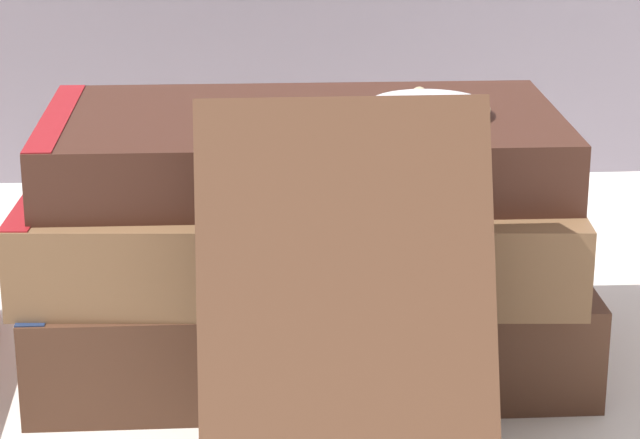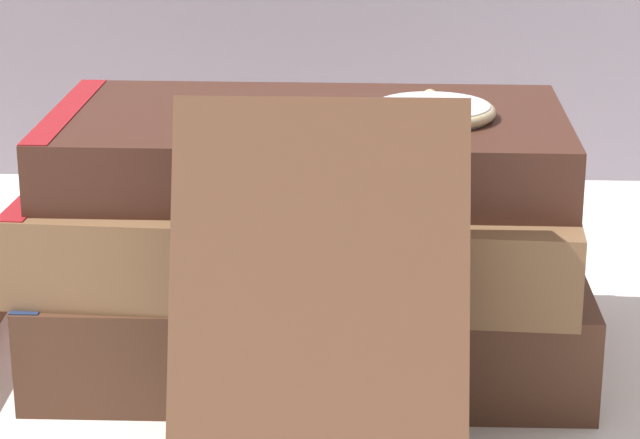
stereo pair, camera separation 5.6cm
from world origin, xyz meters
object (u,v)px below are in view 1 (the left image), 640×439
book_flat_bottom (295,308)px  reading_glasses (171,252)px  book_flat_middle (287,225)px  book_flat_top (290,147)px  book_leaning_front (345,314)px  pocket_watch (428,108)px

book_flat_bottom → reading_glasses: (-0.06, 0.14, -0.02)m
reading_glasses → book_flat_middle: bearing=-75.7°
book_flat_top → book_leaning_front: 0.12m
book_flat_bottom → book_flat_middle: size_ratio=0.99×
book_flat_bottom → reading_glasses: bearing=114.7°
book_flat_middle → book_leaning_front: book_leaning_front is taller
book_flat_bottom → book_flat_middle: 0.04m
book_flat_bottom → book_flat_top: 0.08m
book_flat_top → book_leaning_front: bearing=-81.9°
pocket_watch → reading_glasses: (-0.12, 0.14, -0.12)m
book_leaning_front → book_flat_top: bearing=97.5°
book_leaning_front → pocket_watch: (0.04, 0.11, 0.05)m
book_flat_middle → reading_glasses: book_flat_middle is taller
book_leaning_front → reading_glasses: 0.27m
book_flat_middle → reading_glasses: (-0.06, 0.14, -0.06)m
pocket_watch → reading_glasses: pocket_watch is taller
book_flat_middle → reading_glasses: bearing=115.9°
book_flat_bottom → book_leaning_front: bearing=-83.4°
book_leaning_front → book_flat_middle: bearing=99.0°
book_flat_bottom → book_leaning_front: (0.01, -0.11, 0.04)m
book_leaning_front → pocket_watch: size_ratio=2.50×
book_flat_top → book_flat_middle: bearing=-105.8°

